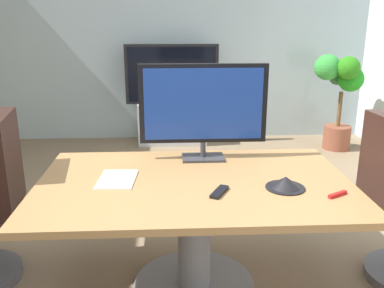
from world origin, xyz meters
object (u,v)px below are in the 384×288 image
Objects in this scene: conference_table at (194,210)px; conference_phone at (285,183)px; tv_monitor at (203,106)px; wall_display_unit at (172,111)px; remote_control at (219,192)px; potted_plant at (340,90)px.

conference_table is 0.57m from conference_phone.
wall_display_unit is (-0.19, 2.77, -0.64)m from tv_monitor.
remote_control is at bearing -172.14° from conference_phone.
potted_plant is 3.54m from remote_control.
potted_plant is at bearing 63.40° from conference_phone.
wall_display_unit is 3.39m from conference_phone.
conference_table is 3.46m from potted_plant.
wall_display_unit is at bearing 91.93° from conference_table.
tv_monitor is 2.85m from wall_display_unit.
potted_plant is 7.08× the size of remote_control.
conference_table is at bearing -101.47° from tv_monitor.
conference_phone is 0.38m from remote_control.
conference_table is 0.69m from tv_monitor.
tv_monitor is (0.08, 0.41, 0.55)m from conference_table.
conference_phone is at bearing 34.92° from remote_control.
conference_phone is (0.42, -0.55, -0.33)m from tv_monitor.
potted_plant reaches higher than conference_phone.
conference_phone is (-1.48, -2.96, -0.01)m from potted_plant.
tv_monitor is 4.94× the size of remote_control.
remote_control is (0.23, -3.37, 0.29)m from wall_display_unit.
conference_phone reaches higher than remote_control.
tv_monitor is at bearing -128.23° from potted_plant.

